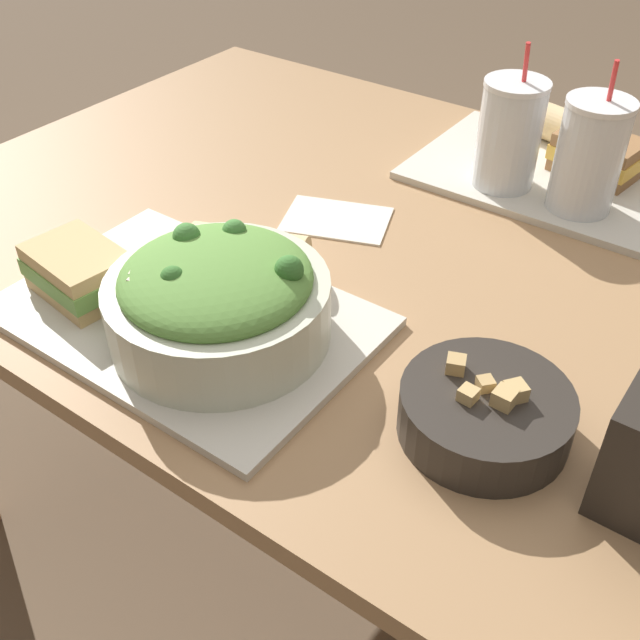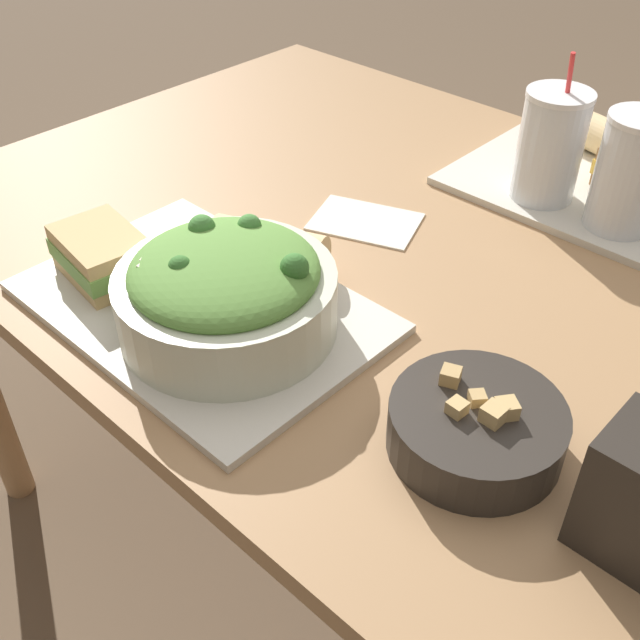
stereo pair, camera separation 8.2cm
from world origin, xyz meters
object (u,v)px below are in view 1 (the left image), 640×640
object	(u,v)px
baguette_far	(551,123)
sandwich_near	(79,272)
salad_bowl	(218,298)
soup_bowl	(485,411)
sandwich_far	(598,155)
drink_cup_red	(588,159)
napkin_folded	(338,219)
baguette_near	(251,252)
drink_cup_dark	(509,138)

from	to	relation	value
baguette_far	sandwich_near	bearing A→B (deg)	172.72
baguette_far	salad_bowl	bearing A→B (deg)	-173.89
soup_bowl	salad_bowl	bearing A→B (deg)	-170.71
sandwich_far	drink_cup_red	distance (m)	0.13
napkin_folded	sandwich_near	bearing A→B (deg)	-113.06
soup_bowl	napkin_folded	distance (m)	0.46
baguette_near	napkin_folded	world-z (taller)	baguette_near
sandwich_near	baguette_far	world-z (taller)	sandwich_near
sandwich_far	drink_cup_dark	size ratio (longest dim) A/B	0.64
baguette_near	drink_cup_dark	distance (m)	0.46
sandwich_near	baguette_near	xyz separation A→B (m)	(0.15, 0.17, -0.00)
baguette_near	drink_cup_red	bearing A→B (deg)	-56.27
salad_bowl	napkin_folded	xyz separation A→B (m)	(-0.05, 0.32, -0.07)
napkin_folded	sandwich_far	bearing A→B (deg)	52.68
drink_cup_dark	sandwich_near	bearing A→B (deg)	-117.93
drink_cup_red	napkin_folded	distance (m)	0.38
drink_cup_dark	soup_bowl	bearing A→B (deg)	-66.77
drink_cup_dark	drink_cup_red	bearing A→B (deg)	-0.00
soup_bowl	sandwich_far	xyz separation A→B (m)	(-0.11, 0.62, 0.01)
drink_cup_red	sandwich_far	bearing A→B (deg)	98.54
salad_bowl	sandwich_far	world-z (taller)	salad_bowl
sandwich_near	drink_cup_dark	distance (m)	0.67
sandwich_near	baguette_near	distance (m)	0.22
salad_bowl	baguette_far	world-z (taller)	salad_bowl
napkin_folded	salad_bowl	bearing A→B (deg)	-80.91
baguette_far	drink_cup_red	xyz separation A→B (m)	(0.13, -0.20, 0.05)
baguette_near	drink_cup_dark	xyz separation A→B (m)	(0.17, 0.43, 0.05)
baguette_near	baguette_far	distance (m)	0.65
salad_bowl	baguette_near	xyz separation A→B (m)	(-0.06, 0.13, -0.02)
drink_cup_red	napkin_folded	bearing A→B (deg)	-141.10
salad_bowl	drink_cup_dark	distance (m)	0.56
sandwich_far	baguette_far	distance (m)	0.14
drink_cup_dark	drink_cup_red	xyz separation A→B (m)	(0.13, -0.00, 0.00)
drink_cup_dark	baguette_far	bearing A→B (deg)	90.96
napkin_folded	baguette_near	bearing A→B (deg)	-91.99
sandwich_far	baguette_far	xyz separation A→B (m)	(-0.11, 0.08, -0.00)
soup_bowl	baguette_far	world-z (taller)	same
soup_bowl	napkin_folded	bearing A→B (deg)	144.47
drink_cup_dark	napkin_folded	bearing A→B (deg)	-124.71
baguette_near	soup_bowl	bearing A→B (deg)	-122.53
sandwich_far	drink_cup_dark	distance (m)	0.17
drink_cup_dark	drink_cup_red	distance (m)	0.13
salad_bowl	drink_cup_dark	bearing A→B (deg)	78.81
drink_cup_dark	drink_cup_red	world-z (taller)	drink_cup_red
sandwich_far	salad_bowl	bearing A→B (deg)	-99.62
baguette_near	baguette_far	bearing A→B (deg)	-36.33
sandwich_near	napkin_folded	size ratio (longest dim) A/B	0.79
soup_bowl	baguette_far	bearing A→B (deg)	107.27
sandwich_far	napkin_folded	bearing A→B (deg)	-119.02
baguette_far	drink_cup_red	distance (m)	0.24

